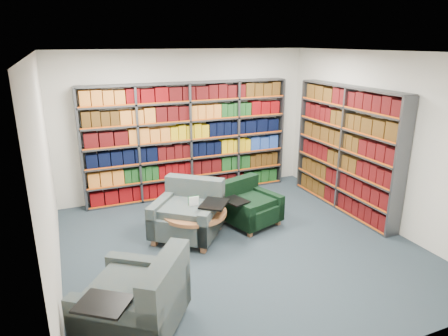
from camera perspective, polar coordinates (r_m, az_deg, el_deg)
name	(u,v)px	position (r m, az deg, el deg)	size (l,w,h in m)	color
room_shell	(241,156)	(5.59, 2.38, 1.69)	(5.02, 5.02, 2.82)	black
bookshelf_back	(189,140)	(7.77, -4.99, 3.94)	(4.00, 0.28, 2.20)	#47494F
bookshelf_right	(346,150)	(7.39, 17.00, 2.49)	(0.28, 2.50, 2.20)	#47494F
chair_teal_left	(190,214)	(6.32, -4.94, -6.56)	(1.33, 1.33, 0.87)	#0A223C
chair_green_right	(247,206)	(6.73, 3.34, -5.46)	(1.05, 1.00, 0.73)	black
chair_teal_front	(141,302)	(4.45, -11.80, -18.27)	(1.34, 1.34, 0.88)	#0A223C
coffee_table	(194,217)	(6.16, -4.27, -6.95)	(0.99, 0.99, 0.70)	#9A6138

